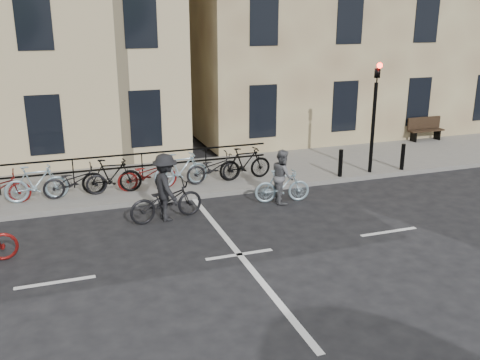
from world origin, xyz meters
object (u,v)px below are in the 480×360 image
object	(u,v)px
cyclist_grey	(282,181)
cyclist_dark	(166,194)
traffic_light	(375,104)
bench	(425,128)

from	to	relation	value
cyclist_grey	cyclist_dark	size ratio (longest dim) A/B	0.79
traffic_light	bench	distance (m)	6.14
cyclist_grey	cyclist_dark	world-z (taller)	cyclist_dark
traffic_light	bench	xyz separation A→B (m)	(4.80, 3.39, -1.78)
bench	cyclist_grey	size ratio (longest dim) A/B	0.95
traffic_light	cyclist_dark	size ratio (longest dim) A/B	1.83
traffic_light	cyclist_dark	bearing A→B (deg)	-167.45
traffic_light	cyclist_grey	world-z (taller)	traffic_light
cyclist_dark	cyclist_grey	bearing A→B (deg)	-96.66
bench	cyclist_dark	world-z (taller)	cyclist_dark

